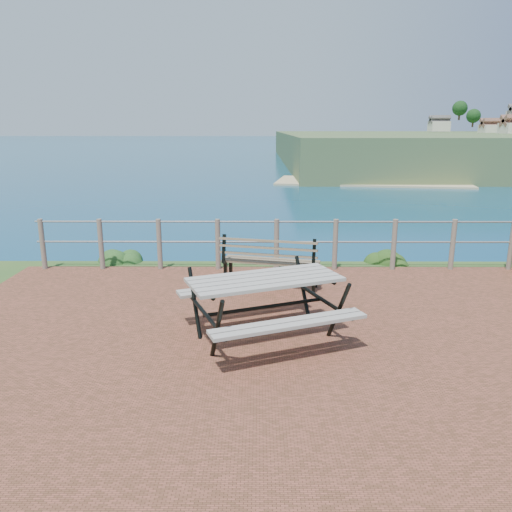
{
  "coord_description": "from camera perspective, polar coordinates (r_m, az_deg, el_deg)",
  "views": [
    {
      "loc": [
        -0.35,
        -6.16,
        2.76
      ],
      "look_at": [
        -0.39,
        1.56,
        0.75
      ],
      "focal_mm": 35.0,
      "sensor_mm": 36.0,
      "label": 1
    }
  ],
  "objects": [
    {
      "name": "picnic_table",
      "position": [
        6.6,
        1.02,
        -5.17
      ],
      "size": [
        2.13,
        1.6,
        0.83
      ],
      "rotation": [
        0.0,
        0.0,
        0.38
      ],
      "color": "#A19C91",
      "rests_on": "ground"
    },
    {
      "name": "park_bench",
      "position": [
        8.66,
        1.71,
        0.32
      ],
      "size": [
        1.74,
        0.81,
        0.95
      ],
      "rotation": [
        0.0,
        0.0,
        -0.24
      ],
      "color": "brown",
      "rests_on": "ground"
    },
    {
      "name": "ground",
      "position": [
        6.76,
        3.31,
        -9.52
      ],
      "size": [
        10.0,
        7.0,
        0.12
      ],
      "primitive_type": "cube",
      "color": "brown",
      "rests_on": "ground"
    },
    {
      "name": "safety_railing",
      "position": [
        9.77,
        2.36,
        1.64
      ],
      "size": [
        9.4,
        0.1,
        1.0
      ],
      "color": "#6B5B4C",
      "rests_on": "ground"
    },
    {
      "name": "shrub_lip_east",
      "position": [
        10.77,
        14.55,
        -0.73
      ],
      "size": [
        0.73,
        0.73,
        0.46
      ],
      "primitive_type": "ellipsoid",
      "color": "#234715",
      "rests_on": "ground"
    },
    {
      "name": "ocean",
      "position": [
        206.18,
        0.41,
        13.83
      ],
      "size": [
        1200.0,
        1200.0,
        0.0
      ],
      "primitive_type": "plane",
      "color": "#125D71",
      "rests_on": "ground"
    },
    {
      "name": "shrub_lip_west",
      "position": [
        11.03,
        -15.0,
        -0.4
      ],
      "size": [
        0.69,
        0.69,
        0.4
      ],
      "primitive_type": "ellipsoid",
      "color": "#254D1D",
      "rests_on": "ground"
    }
  ]
}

